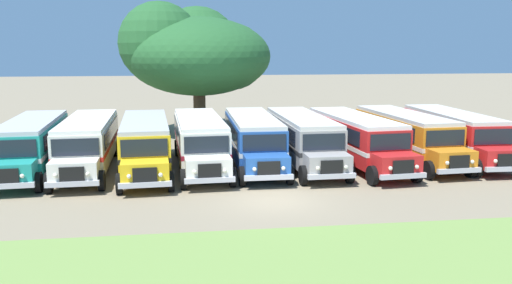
{
  "coord_description": "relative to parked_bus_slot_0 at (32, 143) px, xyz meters",
  "views": [
    {
      "loc": [
        -3.9,
        -22.33,
        6.73
      ],
      "look_at": [
        0.0,
        6.03,
        1.6
      ],
      "focal_mm": 36.86,
      "sensor_mm": 36.0,
      "label": 1
    }
  ],
  "objects": [
    {
      "name": "parked_bus_slot_8",
      "position": [
        24.86,
        0.08,
        0.0
      ],
      "size": [
        2.82,
        10.86,
        2.82
      ],
      "rotation": [
        0.0,
        0.0,
        -1.59
      ],
      "color": "red",
      "rests_on": "ground_plane"
    },
    {
      "name": "parked_bus_slot_4",
      "position": [
        12.34,
        -0.03,
        0.0
      ],
      "size": [
        2.69,
        10.84,
        2.82
      ],
      "rotation": [
        0.0,
        0.0,
        -1.57
      ],
      "color": "#23519E",
      "rests_on": "ground_plane"
    },
    {
      "name": "parked_bus_slot_5",
      "position": [
        15.25,
        -0.22,
        0.0
      ],
      "size": [
        2.91,
        10.87,
        2.82
      ],
      "rotation": [
        0.0,
        0.0,
        -1.55
      ],
      "color": "#9E9993",
      "rests_on": "ground_plane"
    },
    {
      "name": "parked_bus_slot_2",
      "position": [
        6.19,
        -0.63,
        0.0
      ],
      "size": [
        3.25,
        10.92,
        2.82
      ],
      "rotation": [
        0.0,
        0.0,
        -1.51
      ],
      "color": "yellow",
      "rests_on": "ground_plane"
    },
    {
      "name": "parked_bus_slot_1",
      "position": [
        3.0,
        -0.02,
        0.0
      ],
      "size": [
        3.05,
        10.89,
        2.82
      ],
      "rotation": [
        0.0,
        0.0,
        -1.53
      ],
      "color": "silver",
      "rests_on": "ground_plane"
    },
    {
      "name": "parked_bus_slot_7",
      "position": [
        21.73,
        0.04,
        0.0
      ],
      "size": [
        3.27,
        10.93,
        2.82
      ],
      "rotation": [
        0.0,
        0.0,
        -1.51
      ],
      "color": "orange",
      "rests_on": "ground_plane"
    },
    {
      "name": "broad_shade_tree",
      "position": [
        9.42,
        12.12,
        4.77
      ],
      "size": [
        11.55,
        12.56,
        10.18
      ],
      "color": "brown",
      "rests_on": "ground_plane"
    },
    {
      "name": "parked_bus_slot_6",
      "position": [
        18.32,
        -0.69,
        0.0
      ],
      "size": [
        3.5,
        10.96,
        2.82
      ],
      "rotation": [
        0.0,
        0.0,
        -1.48
      ],
      "color": "red",
      "rests_on": "ground_plane"
    },
    {
      "name": "ground_plane",
      "position": [
        12.29,
        -7.62,
        -1.58
      ],
      "size": [
        220.0,
        220.0,
        0.0
      ],
      "primitive_type": "plane",
      "color": "#84755B"
    },
    {
      "name": "parked_bus_slot_0",
      "position": [
        0.0,
        0.0,
        0.0
      ],
      "size": [
        3.27,
        10.93,
        2.82
      ],
      "rotation": [
        0.0,
        0.0,
        -1.51
      ],
      "color": "teal",
      "rests_on": "ground_plane"
    },
    {
      "name": "parked_bus_slot_3",
      "position": [
        9.23,
        -0.19,
        0.0
      ],
      "size": [
        3.11,
        10.9,
        2.82
      ],
      "rotation": [
        0.0,
        0.0,
        -1.52
      ],
      "color": "silver",
      "rests_on": "ground_plane"
    }
  ]
}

